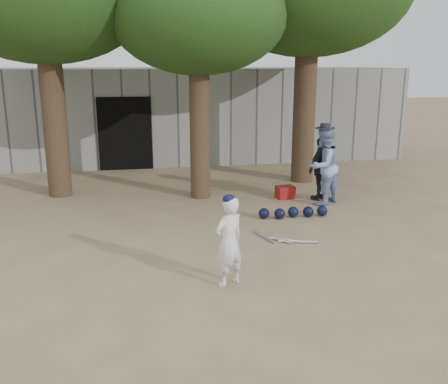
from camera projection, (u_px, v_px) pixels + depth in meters
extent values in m
plane|color=#937C5E|center=(199.00, 265.00, 8.14)|extent=(70.00, 70.00, 0.00)
imported|color=white|center=(229.00, 242.00, 7.28)|extent=(0.59, 0.52, 1.35)
imported|color=#809BC7|center=(323.00, 166.00, 11.43)|extent=(1.11, 1.06, 1.80)
imported|color=black|center=(321.00, 169.00, 11.83)|extent=(0.95, 0.79, 1.52)
cube|color=maroon|center=(285.00, 192.00, 12.09)|extent=(0.46, 0.38, 0.30)
cube|color=gray|center=(164.00, 119.00, 15.37)|extent=(16.00, 0.35, 3.00)
cube|color=black|center=(125.00, 134.00, 15.07)|extent=(1.60, 0.08, 2.20)
cube|color=slate|center=(160.00, 111.00, 17.75)|extent=(16.00, 5.00, 3.00)
sphere|color=black|center=(264.00, 213.00, 10.52)|extent=(0.23, 0.23, 0.23)
sphere|color=black|center=(280.00, 214.00, 10.50)|extent=(0.23, 0.23, 0.23)
sphere|color=black|center=(293.00, 212.00, 10.62)|extent=(0.23, 0.23, 0.23)
sphere|color=black|center=(308.00, 212.00, 10.63)|extent=(0.23, 0.23, 0.23)
sphere|color=black|center=(322.00, 211.00, 10.70)|extent=(0.23, 0.23, 0.23)
cylinder|color=silver|center=(265.00, 237.00, 9.38)|extent=(0.28, 0.70, 0.06)
cylinder|color=silver|center=(276.00, 238.00, 9.29)|extent=(0.46, 0.62, 0.06)
cylinder|color=silver|center=(287.00, 240.00, 9.21)|extent=(0.65, 0.42, 0.06)
cylinder|color=silver|center=(298.00, 241.00, 9.13)|extent=(0.71, 0.25, 0.06)
cylinder|color=brown|center=(51.00, 82.00, 11.71)|extent=(0.56, 0.56, 5.50)
cylinder|color=brown|center=(199.00, 93.00, 11.60)|extent=(0.48, 0.48, 5.00)
ellipsoid|color=#284C19|center=(198.00, 16.00, 11.17)|extent=(4.00, 4.00, 2.60)
cylinder|color=brown|center=(306.00, 74.00, 13.17)|extent=(0.60, 0.60, 5.80)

